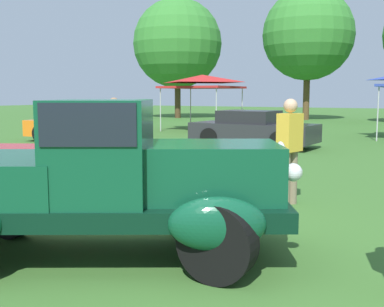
{
  "coord_description": "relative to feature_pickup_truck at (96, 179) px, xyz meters",
  "views": [
    {
      "loc": [
        2.95,
        -4.34,
        1.75
      ],
      "look_at": [
        -0.45,
        1.82,
        0.88
      ],
      "focal_mm": 44.45,
      "sensor_mm": 36.0,
      "label": 1
    }
  ],
  "objects": [
    {
      "name": "show_car_orange",
      "position": [
        -9.01,
        9.57,
        -0.26
      ],
      "size": [
        3.98,
        2.08,
        1.22
      ],
      "color": "orange",
      "rests_on": "ground_plane"
    },
    {
      "name": "feature_pickup_truck",
      "position": [
        0.0,
        0.0,
        0.0
      ],
      "size": [
        4.28,
        3.27,
        1.7
      ],
      "color": "black",
      "rests_on": "ground_plane"
    },
    {
      "name": "treeline_far_left",
      "position": [
        -14.95,
        27.01,
        4.64
      ],
      "size": [
        6.56,
        6.56,
        8.79
      ],
      "color": "#47331E",
      "rests_on": "ground_plane"
    },
    {
      "name": "ground_plane",
      "position": [
        0.37,
        0.46,
        -0.86
      ],
      "size": [
        120.0,
        120.0,
        0.0
      ],
      "primitive_type": "plane",
      "color": "#386628"
    },
    {
      "name": "treeline_mid_left",
      "position": [
        -5.75,
        28.97,
        4.94
      ],
      "size": [
        6.21,
        6.21,
        8.92
      ],
      "color": "brown",
      "rests_on": "ground_plane"
    },
    {
      "name": "spectator_far_side",
      "position": [
        1.06,
        3.4,
        0.05
      ],
      "size": [
        0.35,
        0.45,
        1.69
      ],
      "color": "#7F7056",
      "rests_on": "ground_plane"
    },
    {
      "name": "spectator_by_row",
      "position": [
        -3.18,
        4.38,
        0.05
      ],
      "size": [
        0.4,
        0.24,
        1.69
      ],
      "color": "#383838",
      "rests_on": "ground_plane"
    },
    {
      "name": "show_car_charcoal",
      "position": [
        -2.6,
        11.03,
        -0.26
      ],
      "size": [
        4.24,
        1.91,
        1.22
      ],
      "color": "#28282D",
      "rests_on": "ground_plane"
    },
    {
      "name": "canopy_tent_left_field",
      "position": [
        -7.53,
        16.83,
        1.56
      ],
      "size": [
        3.29,
        3.29,
        2.71
      ],
      "color": "#B7B7BC",
      "rests_on": "ground_plane"
    }
  ]
}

